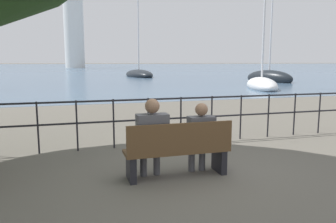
# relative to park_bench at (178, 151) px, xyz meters

# --- Properties ---
(ground_plane) EXTENTS (1000.00, 1000.00, 0.00)m
(ground_plane) POSITION_rel_park_bench_xyz_m (0.00, 0.06, -0.43)
(ground_plane) COLOR #605B51
(harbor_water) EXTENTS (600.00, 300.00, 0.01)m
(harbor_water) POSITION_rel_park_bench_xyz_m (0.00, 159.61, -0.42)
(harbor_water) COLOR #47607A
(harbor_water) RESTS_ON ground_plane
(park_bench) EXTENTS (1.68, 0.45, 0.90)m
(park_bench) POSITION_rel_park_bench_xyz_m (0.00, 0.00, 0.00)
(park_bench) COLOR brown
(park_bench) RESTS_ON ground_plane
(seated_person_left) EXTENTS (0.49, 0.35, 1.27)m
(seated_person_left) POSITION_rel_park_bench_xyz_m (-0.40, 0.07, 0.27)
(seated_person_left) COLOR #4C4C51
(seated_person_left) RESTS_ON ground_plane
(seated_person_right) EXTENTS (0.42, 0.35, 1.17)m
(seated_person_right) POSITION_rel_park_bench_xyz_m (0.40, 0.08, 0.22)
(seated_person_right) COLOR #4C4C51
(seated_person_right) RESTS_ON ground_plane
(promenade_railing) EXTENTS (10.51, 0.04, 1.05)m
(promenade_railing) POSITION_rel_park_bench_xyz_m (-0.00, 2.08, 0.27)
(promenade_railing) COLOR black
(promenade_railing) RESTS_ON ground_plane
(sailboat_0) EXTENTS (3.74, 6.00, 11.36)m
(sailboat_0) POSITION_rel_park_bench_xyz_m (11.04, 15.09, -0.11)
(sailboat_0) COLOR white
(sailboat_0) RESTS_ON ground_plane
(sailboat_1) EXTENTS (3.36, 7.49, 12.59)m
(sailboat_1) POSITION_rel_park_bench_xyz_m (6.48, 35.08, -0.11)
(sailboat_1) COLOR black
(sailboat_1) RESTS_ON ground_plane
(sailboat_3) EXTENTS (3.00, 5.33, 9.23)m
(sailboat_3) POSITION_rel_park_bench_xyz_m (15.89, 21.54, -0.07)
(sailboat_3) COLOR black
(sailboat_3) RESTS_ON ground_plane
(harbor_lighthouse) EXTENTS (5.74, 5.74, 25.02)m
(harbor_lighthouse) POSITION_rel_park_bench_xyz_m (-0.13, 99.22, 11.21)
(harbor_lighthouse) COLOR white
(harbor_lighthouse) RESTS_ON ground_plane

